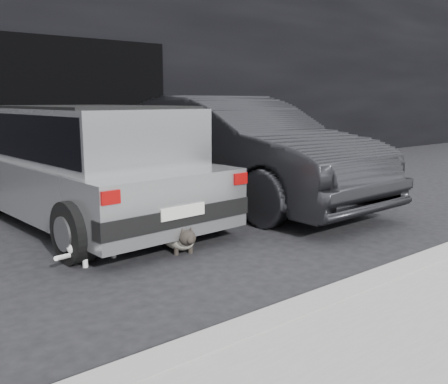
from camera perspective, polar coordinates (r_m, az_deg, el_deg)
ground at (r=5.60m, az=-10.91°, el=-5.33°), size 80.00×80.00×0.00m
building_facade at (r=11.38m, az=-21.75°, el=14.76°), size 34.00×4.00×5.00m
garage_opening at (r=9.44m, az=-17.48°, el=8.74°), size 4.00×0.10×2.60m
curb at (r=4.39m, az=18.34°, el=-9.36°), size 18.00×0.25×0.12m
silver_hatchback at (r=6.28m, az=-15.16°, el=3.52°), size 2.11×4.00×1.44m
second_car at (r=7.35m, az=1.22°, el=4.82°), size 1.79×4.80×1.57m
cat_siamese at (r=5.09m, az=-5.16°, el=-5.18°), size 0.44×0.87×0.31m
cat_white at (r=4.92m, az=-14.29°, el=-5.29°), size 0.84×0.45×0.41m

